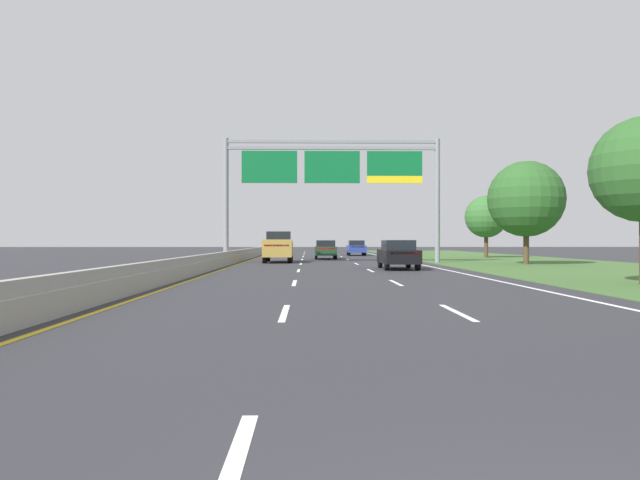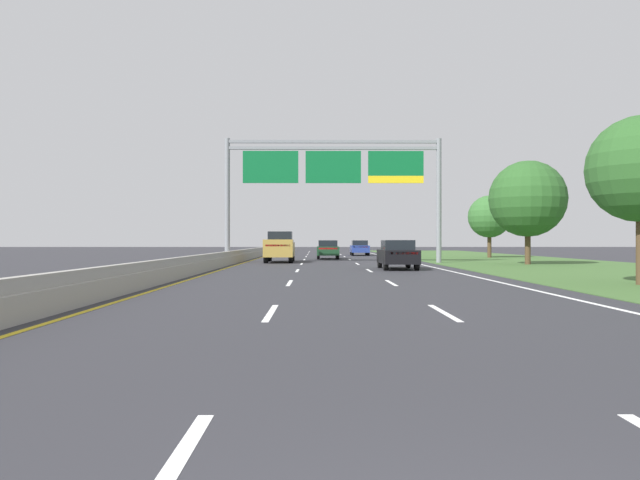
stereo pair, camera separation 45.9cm
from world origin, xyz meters
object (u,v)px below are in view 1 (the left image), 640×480
object	(u,v)px
roadside_tree_far	(486,217)
car_darkgreen_centre_lane_sedan	(326,249)
car_blue_right_lane_sedan	(356,248)
pickup_truck_gold	(278,247)
car_black_right_lane_sedan	(398,254)
overhead_sign_gantry	(332,174)
roadside_tree_mid	(526,199)

from	to	relation	value
roadside_tree_far	car_darkgreen_centre_lane_sedan	bearing A→B (deg)	-167.17
car_blue_right_lane_sedan	roadside_tree_far	size ratio (longest dim) A/B	0.79
pickup_truck_gold	car_darkgreen_centre_lane_sedan	bearing A→B (deg)	-25.36
pickup_truck_gold	car_black_right_lane_sedan	xyz separation A→B (m)	(7.00, -10.46, -0.26)
car_darkgreen_centre_lane_sedan	car_blue_right_lane_sedan	distance (m)	12.23
overhead_sign_gantry	car_darkgreen_centre_lane_sedan	size ratio (longest dim) A/B	3.41
overhead_sign_gantry	car_black_right_lane_sedan	world-z (taller)	overhead_sign_gantry
car_black_right_lane_sedan	roadside_tree_far	world-z (taller)	roadside_tree_far
pickup_truck_gold	car_darkgreen_centre_lane_sedan	xyz separation A→B (m)	(3.59, 7.77, -0.26)
car_blue_right_lane_sedan	roadside_tree_mid	distance (m)	25.80
overhead_sign_gantry	pickup_truck_gold	distance (m)	6.50
roadside_tree_mid	car_darkgreen_centre_lane_sedan	bearing A→B (deg)	135.96
car_black_right_lane_sedan	car_blue_right_lane_sedan	size ratio (longest dim) A/B	1.00
overhead_sign_gantry	roadside_tree_far	world-z (taller)	overhead_sign_gantry
overhead_sign_gantry	car_black_right_lane_sedan	bearing A→B (deg)	-70.62
pickup_truck_gold	roadside_tree_far	distance (m)	21.53
car_darkgreen_centre_lane_sedan	car_blue_right_lane_sedan	size ratio (longest dim) A/B	1.00
pickup_truck_gold	car_black_right_lane_sedan	world-z (taller)	pickup_truck_gold
car_blue_right_lane_sedan	roadside_tree_mid	xyz separation A→B (m)	(9.08, -23.91, 3.41)
car_darkgreen_centre_lane_sedan	car_blue_right_lane_sedan	xyz separation A→B (m)	(3.54, 11.71, 0.00)
roadside_tree_mid	roadside_tree_far	world-z (taller)	roadside_tree_mid
car_darkgreen_centre_lane_sedan	roadside_tree_mid	bearing A→B (deg)	-133.55
roadside_tree_mid	roadside_tree_far	xyz separation A→B (m)	(2.05, 15.54, -0.52)
overhead_sign_gantry	roadside_tree_mid	distance (m)	12.95
roadside_tree_mid	pickup_truck_gold	bearing A→B (deg)	164.72
car_black_right_lane_sedan	roadside_tree_far	xyz separation A→B (m)	(11.25, 21.58, 2.89)
overhead_sign_gantry	roadside_tree_far	size ratio (longest dim) A/B	2.68
car_blue_right_lane_sedan	roadside_tree_mid	bearing A→B (deg)	-158.46
overhead_sign_gantry	roadside_tree_mid	size ratio (longest dim) A/B	2.25
overhead_sign_gantry	pickup_truck_gold	size ratio (longest dim) A/B	2.78
car_blue_right_lane_sedan	roadside_tree_far	bearing A→B (deg)	-126.20
roadside_tree_far	pickup_truck_gold	bearing A→B (deg)	-148.66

